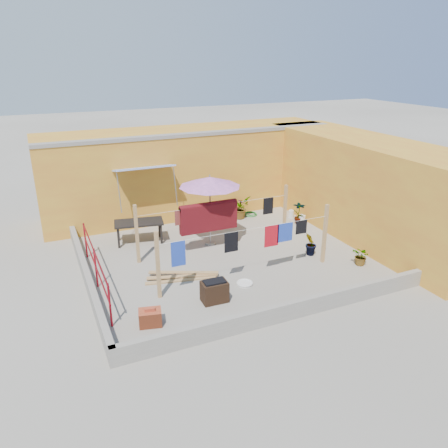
{
  "coord_description": "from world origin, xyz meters",
  "views": [
    {
      "loc": [
        -4.95,
        -10.91,
        5.74
      ],
      "look_at": [
        0.05,
        0.3,
        0.99
      ],
      "focal_mm": 35.0,
      "sensor_mm": 36.0,
      "label": 1
    }
  ],
  "objects_px": {
    "outdoor_table": "(139,224)",
    "green_hose": "(250,214)",
    "water_jug_b": "(291,214)",
    "white_basin": "(245,283)",
    "brazier": "(214,291)",
    "plant_back_a": "(240,208)",
    "patio_umbrella": "(210,182)",
    "brick_stack": "(150,317)",
    "water_jug_a": "(302,220)"
  },
  "relations": [
    {
      "from": "outdoor_table",
      "to": "brazier",
      "type": "relative_size",
      "value": 2.55
    },
    {
      "from": "outdoor_table",
      "to": "plant_back_a",
      "type": "xyz_separation_m",
      "value": [
        4.0,
        0.73,
        -0.24
      ]
    },
    {
      "from": "brick_stack",
      "to": "brazier",
      "type": "distance_m",
      "value": 1.77
    },
    {
      "from": "water_jug_b",
      "to": "white_basin",
      "type": "bearing_deg",
      "value": -134.9
    },
    {
      "from": "patio_umbrella",
      "to": "water_jug_b",
      "type": "relative_size",
      "value": 7.08
    },
    {
      "from": "white_basin",
      "to": "brazier",
      "type": "bearing_deg",
      "value": -157.52
    },
    {
      "from": "water_jug_a",
      "to": "green_hose",
      "type": "distance_m",
      "value": 2.07
    },
    {
      "from": "brick_stack",
      "to": "plant_back_a",
      "type": "bearing_deg",
      "value": 48.08
    },
    {
      "from": "brazier",
      "to": "white_basin",
      "type": "bearing_deg",
      "value": 22.48
    },
    {
      "from": "outdoor_table",
      "to": "patio_umbrella",
      "type": "bearing_deg",
      "value": -27.29
    },
    {
      "from": "brick_stack",
      "to": "water_jug_b",
      "type": "xyz_separation_m",
      "value": [
        6.74,
        4.75,
        -0.05
      ]
    },
    {
      "from": "brick_stack",
      "to": "green_hose",
      "type": "distance_m",
      "value": 7.84
    },
    {
      "from": "patio_umbrella",
      "to": "brick_stack",
      "type": "distance_m",
      "value": 5.12
    },
    {
      "from": "patio_umbrella",
      "to": "water_jug_b",
      "type": "distance_m",
      "value": 4.34
    },
    {
      "from": "outdoor_table",
      "to": "water_jug_a",
      "type": "bearing_deg",
      "value": -7.35
    },
    {
      "from": "outdoor_table",
      "to": "plant_back_a",
      "type": "relative_size",
      "value": 1.99
    },
    {
      "from": "water_jug_b",
      "to": "patio_umbrella",
      "type": "bearing_deg",
      "value": -164.24
    },
    {
      "from": "patio_umbrella",
      "to": "green_hose",
      "type": "distance_m",
      "value": 3.74
    },
    {
      "from": "patio_umbrella",
      "to": "water_jug_a",
      "type": "distance_m",
      "value": 4.21
    },
    {
      "from": "white_basin",
      "to": "plant_back_a",
      "type": "bearing_deg",
      "value": 65.56
    },
    {
      "from": "patio_umbrella",
      "to": "outdoor_table",
      "type": "relative_size",
      "value": 1.39
    },
    {
      "from": "patio_umbrella",
      "to": "brazier",
      "type": "xyz_separation_m",
      "value": [
        -1.27,
        -3.34,
        -1.8
      ]
    },
    {
      "from": "outdoor_table",
      "to": "water_jug_b",
      "type": "bearing_deg",
      "value": -0.12
    },
    {
      "from": "outdoor_table",
      "to": "brazier",
      "type": "xyz_separation_m",
      "value": [
        0.8,
        -4.4,
        -0.37
      ]
    },
    {
      "from": "brazier",
      "to": "water_jug_b",
      "type": "relative_size",
      "value": 2.0
    },
    {
      "from": "outdoor_table",
      "to": "green_hose",
      "type": "xyz_separation_m",
      "value": [
        4.52,
        0.87,
        -0.62
      ]
    },
    {
      "from": "patio_umbrella",
      "to": "green_hose",
      "type": "xyz_separation_m",
      "value": [
        2.46,
        1.94,
        -2.04
      ]
    },
    {
      "from": "brick_stack",
      "to": "patio_umbrella",
      "type": "bearing_deg",
      "value": 50.92
    },
    {
      "from": "water_jug_b",
      "to": "green_hose",
      "type": "bearing_deg",
      "value": 145.32
    },
    {
      "from": "white_basin",
      "to": "water_jug_b",
      "type": "bearing_deg",
      "value": 45.1
    },
    {
      "from": "brick_stack",
      "to": "green_hose",
      "type": "xyz_separation_m",
      "value": [
        5.45,
        5.63,
        -0.16
      ]
    },
    {
      "from": "patio_umbrella",
      "to": "brick_stack",
      "type": "height_order",
      "value": "patio_umbrella"
    },
    {
      "from": "white_basin",
      "to": "brick_stack",
      "type": "bearing_deg",
      "value": -164.15
    },
    {
      "from": "outdoor_table",
      "to": "water_jug_b",
      "type": "distance_m",
      "value": 5.83
    },
    {
      "from": "white_basin",
      "to": "green_hose",
      "type": "bearing_deg",
      "value": 61.21
    },
    {
      "from": "water_jug_b",
      "to": "outdoor_table",
      "type": "bearing_deg",
      "value": 179.88
    },
    {
      "from": "brick_stack",
      "to": "white_basin",
      "type": "height_order",
      "value": "brick_stack"
    },
    {
      "from": "outdoor_table",
      "to": "water_jug_b",
      "type": "xyz_separation_m",
      "value": [
        5.8,
        -0.01,
        -0.51
      ]
    },
    {
      "from": "plant_back_a",
      "to": "green_hose",
      "type": "bearing_deg",
      "value": 15.09
    },
    {
      "from": "water_jug_b",
      "to": "brazier",
      "type": "bearing_deg",
      "value": -138.71
    },
    {
      "from": "water_jug_b",
      "to": "green_hose",
      "type": "xyz_separation_m",
      "value": [
        -1.28,
        0.89,
        -0.11
      ]
    },
    {
      "from": "brick_stack",
      "to": "white_basin",
      "type": "bearing_deg",
      "value": 15.85
    },
    {
      "from": "brazier",
      "to": "green_hose",
      "type": "xyz_separation_m",
      "value": [
        3.72,
        5.28,
        -0.24
      ]
    },
    {
      "from": "green_hose",
      "to": "plant_back_a",
      "type": "relative_size",
      "value": 0.64
    },
    {
      "from": "patio_umbrella",
      "to": "white_basin",
      "type": "height_order",
      "value": "patio_umbrella"
    },
    {
      "from": "water_jug_a",
      "to": "green_hose",
      "type": "relative_size",
      "value": 0.69
    },
    {
      "from": "brick_stack",
      "to": "water_jug_a",
      "type": "xyz_separation_m",
      "value": [
        6.74,
        4.01,
        -0.03
      ]
    },
    {
      "from": "patio_umbrella",
      "to": "white_basin",
      "type": "distance_m",
      "value": 3.55
    },
    {
      "from": "brazier",
      "to": "brick_stack",
      "type": "bearing_deg",
      "value": -168.45
    },
    {
      "from": "brazier",
      "to": "white_basin",
      "type": "height_order",
      "value": "brazier"
    }
  ]
}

